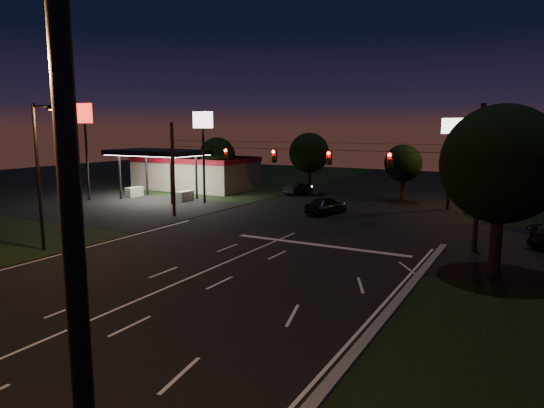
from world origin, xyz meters
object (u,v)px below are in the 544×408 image
Objects in this scene: car_oncoming_a at (326,205)px; car_oncoming_b at (298,188)px; utility_pole_right at (474,250)px; tree_right_near at (502,165)px.

car_oncoming_b is (-7.79, 10.44, -0.12)m from car_oncoming_a.
car_oncoming_b is (-20.79, 17.78, 0.66)m from utility_pole_right.
car_oncoming_b is at bearing 134.62° from tree_right_near.
car_oncoming_a is at bearing 140.03° from tree_right_near.
utility_pole_right is 2.23× the size of car_oncoming_b.
utility_pole_right reaches higher than car_oncoming_a.
tree_right_near is 19.58m from car_oncoming_a.
car_oncoming_b is (-22.32, 22.62, -5.01)m from tree_right_near.
tree_right_near is 32.17m from car_oncoming_b.
utility_pole_right is at bearing 146.12° from car_oncoming_b.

